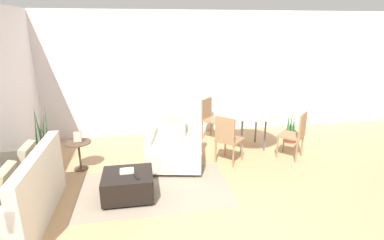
# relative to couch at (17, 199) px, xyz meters

# --- Properties ---
(ground_plane) EXTENTS (20.00, 20.00, 0.00)m
(ground_plane) POSITION_rel_couch_xyz_m (2.35, -0.53, -0.32)
(ground_plane) COLOR tan
(wall_back) EXTENTS (12.00, 0.06, 2.75)m
(wall_back) POSITION_rel_couch_xyz_m (2.35, 3.05, 1.06)
(wall_back) COLOR white
(wall_back) RESTS_ON ground_plane
(area_rug) EXTENTS (2.30, 1.40, 0.01)m
(area_rug) POSITION_rel_couch_xyz_m (1.76, 0.48, -0.31)
(area_rug) COLOR gray
(area_rug) RESTS_ON ground_plane
(couch) EXTENTS (0.85, 1.72, 0.91)m
(couch) POSITION_rel_couch_xyz_m (0.00, 0.00, 0.00)
(couch) COLOR beige
(couch) RESTS_ON ground_plane
(armchair) EXTENTS (1.10, 1.11, 0.94)m
(armchair) POSITION_rel_couch_xyz_m (2.17, 1.29, 0.04)
(armchair) COLOR beige
(armchair) RESTS_ON ground_plane
(ottoman) EXTENTS (0.72, 0.63, 0.38)m
(ottoman) POSITION_rel_couch_xyz_m (1.36, 0.32, -0.10)
(ottoman) COLOR black
(ottoman) RESTS_ON ground_plane
(book_stack) EXTENTS (0.21, 0.17, 0.03)m
(book_stack) POSITION_rel_couch_xyz_m (1.36, 0.38, 0.08)
(book_stack) COLOR beige
(book_stack) RESTS_ON ottoman
(tv_remote_primary) EXTENTS (0.09, 0.17, 0.01)m
(tv_remote_primary) POSITION_rel_couch_xyz_m (1.49, 0.20, 0.07)
(tv_remote_primary) COLOR black
(tv_remote_primary) RESTS_ON ottoman
(potted_plant) EXTENTS (0.38, 0.38, 1.21)m
(potted_plant) POSITION_rel_couch_xyz_m (-0.04, 1.39, -0.05)
(potted_plant) COLOR brown
(potted_plant) RESTS_ON ground_plane
(side_table) EXTENTS (0.44, 0.44, 0.51)m
(side_table) POSITION_rel_couch_xyz_m (0.51, 1.40, 0.04)
(side_table) COLOR #4C3828
(side_table) RESTS_ON ground_plane
(picture_frame) EXTENTS (0.14, 0.07, 0.19)m
(picture_frame) POSITION_rel_couch_xyz_m (0.51, 1.40, 0.29)
(picture_frame) COLOR #8C6647
(picture_frame) RESTS_ON side_table
(dining_table) EXTENTS (1.24, 1.24, 0.75)m
(dining_table) POSITION_rel_couch_xyz_m (3.77, 1.86, 0.37)
(dining_table) COLOR #8C9E99
(dining_table) RESTS_ON ground_plane
(dining_chair_near_left) EXTENTS (0.59, 0.59, 0.90)m
(dining_chair_near_left) POSITION_rel_couch_xyz_m (3.11, 1.19, 0.20)
(dining_chair_near_left) COLOR #93704C
(dining_chair_near_left) RESTS_ON ground_plane
(dining_chair_near_right) EXTENTS (0.59, 0.59, 0.90)m
(dining_chair_near_right) POSITION_rel_couch_xyz_m (4.44, 1.19, 0.20)
(dining_chair_near_right) COLOR #93704C
(dining_chair_near_right) RESTS_ON ground_plane
(dining_chair_far_left) EXTENTS (0.59, 0.59, 0.90)m
(dining_chair_far_left) POSITION_rel_couch_xyz_m (3.11, 2.52, 0.20)
(dining_chair_far_left) COLOR #93704C
(dining_chair_far_left) RESTS_ON ground_plane
(potted_plant_small) EXTENTS (0.27, 0.27, 0.73)m
(potted_plant_small) POSITION_rel_couch_xyz_m (4.78, 2.00, -0.13)
(potted_plant_small) COLOR brown
(potted_plant_small) RESTS_ON ground_plane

